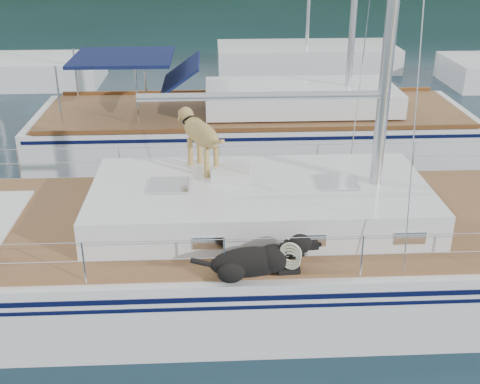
{
  "coord_description": "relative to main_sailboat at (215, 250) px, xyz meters",
  "views": [
    {
      "loc": [
        0.07,
        -8.48,
        5.51
      ],
      "look_at": [
        0.5,
        0.2,
        1.6
      ],
      "focal_mm": 45.0,
      "sensor_mm": 36.0,
      "label": 1
    }
  ],
  "objects": [
    {
      "name": "ground",
      "position": [
        -0.09,
        0.0,
        -0.68
      ],
      "size": [
        120.0,
        120.0,
        0.0
      ],
      "primitive_type": "plane",
      "color": "black",
      "rests_on": "ground"
    },
    {
      "name": "bg_boat_center",
      "position": [
        3.91,
        16.0,
        -0.23
      ],
      "size": [
        7.2,
        3.0,
        11.65
      ],
      "color": "white",
      "rests_on": "ground"
    },
    {
      "name": "main_sailboat",
      "position": [
        0.0,
        0.0,
        0.0
      ],
      "size": [
        12.0,
        3.88,
        14.01
      ],
      "color": "white",
      "rests_on": "ground"
    },
    {
      "name": "neighbor_sailboat",
      "position": [
        1.17,
        6.33,
        -0.05
      ],
      "size": [
        11.0,
        3.5,
        13.3
      ],
      "color": "white",
      "rests_on": "ground"
    }
  ]
}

